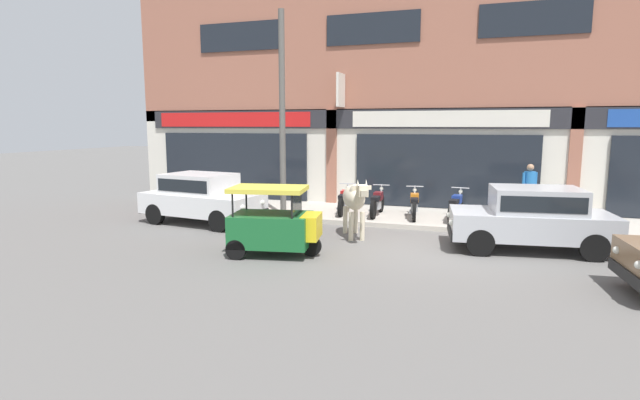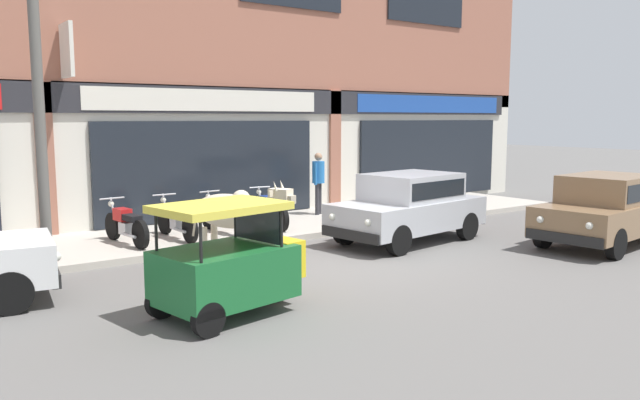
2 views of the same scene
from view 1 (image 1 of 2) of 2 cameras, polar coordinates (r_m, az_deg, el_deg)
name	(u,v)px [view 1 (image 1 of 2)]	position (r m, az deg, el deg)	size (l,w,h in m)	color
ground_plane	(422,250)	(11.76, 11.53, -5.67)	(90.00, 90.00, 0.00)	#605E5B
sidewalk	(438,219)	(15.42, 13.29, -2.07)	(19.00, 3.17, 0.13)	#B7AFA3
shop_building	(448,64)	(17.11, 14.45, 14.80)	(23.00, 1.40, 9.98)	#9E604C
cow	(354,199)	(12.66, 3.96, 0.15)	(1.18, 1.99, 1.61)	beige
car_0	(201,196)	(14.91, -13.42, 0.47)	(3.76, 2.08, 1.46)	black
car_1	(532,216)	(12.33, 23.09, -1.66)	(3.75, 2.03, 1.46)	black
auto_rickshaw	(275,226)	(11.05, -5.22, -2.93)	(2.10, 1.44, 1.52)	black
motorcycle_0	(344,201)	(15.49, 2.79, -0.10)	(0.52, 1.81, 0.88)	black
motorcycle_1	(377,203)	(15.21, 6.56, -0.31)	(0.52, 1.81, 0.88)	black
motorcycle_2	(414,205)	(15.00, 10.73, -0.53)	(0.52, 1.81, 0.88)	black
motorcycle_3	(456,206)	(14.97, 15.25, -0.71)	(0.56, 1.81, 0.88)	black
pedestrian	(529,185)	(15.79, 22.81, 1.59)	(0.42, 0.32, 1.60)	#2D2D33
utility_pole	(282,115)	(15.00, -4.33, 9.65)	(0.18, 0.18, 6.02)	#595651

